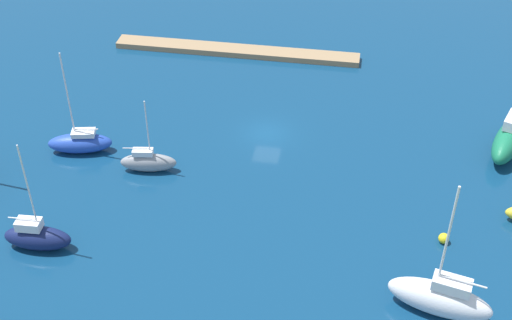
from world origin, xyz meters
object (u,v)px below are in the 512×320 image
Objects in this scene: sailboat_white_center_basin at (440,298)px; sailboat_navy_off_beacon at (37,237)px; sailboat_blue_outer_mooring at (80,142)px; mooring_buoy_yellow at (444,238)px; sailboat_green_by_breakwater at (509,139)px; sailboat_gray_near_pier at (148,162)px; pier_dock at (236,51)px.

sailboat_navy_off_beacon is (29.51, -1.40, -0.31)m from sailboat_white_center_basin.
sailboat_blue_outer_mooring reaches higher than mooring_buoy_yellow.
mooring_buoy_yellow is (-0.73, -7.01, -0.97)m from sailboat_white_center_basin.
sailboat_blue_outer_mooring is 0.91× the size of sailboat_white_center_basin.
sailboat_white_center_basin is 0.91× the size of sailboat_green_by_breakwater.
sailboat_white_center_basin reaches higher than sailboat_gray_near_pier.
mooring_buoy_yellow is (-30.24, -5.61, -0.67)m from sailboat_navy_off_beacon.
sailboat_green_by_breakwater reaches higher than sailboat_blue_outer_mooring.
sailboat_white_center_basin is 13.21× the size of mooring_buoy_yellow.
sailboat_gray_near_pier is (-6.81, 1.72, -0.03)m from sailboat_blue_outer_mooring.
pier_dock is at bearing -96.77° from sailboat_green_by_breakwater.
sailboat_navy_off_beacon is 30.76m from mooring_buoy_yellow.
pier_dock is 2.74× the size of sailboat_blue_outer_mooring.
sailboat_navy_off_beacon is at bearing 10.38° from sailboat_white_center_basin.
sailboat_navy_off_beacon reaches higher than sailboat_gray_near_pier.
sailboat_white_center_basin is at bearing 1.78° from sailboat_green_by_breakwater.
sailboat_white_center_basin is at bearing -5.55° from sailboat_navy_off_beacon.
sailboat_white_center_basin reaches higher than sailboat_blue_outer_mooring.
sailboat_blue_outer_mooring is 12.00× the size of mooring_buoy_yellow.
sailboat_blue_outer_mooring is 33.73m from sailboat_white_center_basin.
sailboat_green_by_breakwater is at bearing 24.05° from sailboat_navy_off_beacon.
pier_dock is 22.45m from sailboat_gray_near_pier.
sailboat_navy_off_beacon is (8.96, 32.69, 0.76)m from pier_dock.
pier_dock is 2.49× the size of sailboat_white_center_basin.
sailboat_gray_near_pier is 0.74× the size of sailboat_navy_off_beacon.
sailboat_white_center_basin is (-20.55, 34.09, 1.07)m from pier_dock.
sailboat_white_center_basin reaches higher than sailboat_navy_off_beacon.
pier_dock is at bearing -51.85° from mooring_buoy_yellow.
sailboat_white_center_basin is 1.55× the size of sailboat_gray_near_pier.
sailboat_navy_off_beacon is (5.47, 10.52, 0.14)m from sailboat_gray_near_pier.
sailboat_navy_off_beacon reaches higher than pier_dock.
sailboat_blue_outer_mooring is at bearing 157.46° from sailboat_gray_near_pier.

